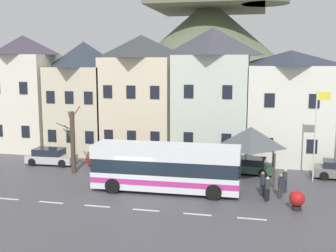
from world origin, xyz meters
name	(u,v)px	position (x,y,z in m)	size (l,w,h in m)	color
ground_plane	(134,196)	(0.00, 0.00, -0.03)	(40.00, 60.00, 0.07)	#4C4B51
townhouse_00	(26,93)	(-14.55, 11.52, 5.50)	(5.56, 5.10, 10.99)	silver
townhouse_01	(85,97)	(-8.72, 12.33, 5.19)	(5.41, 6.73, 10.39)	beige
townhouse_02	(142,95)	(-3.04, 12.18, 5.45)	(6.25, 6.43, 10.90)	beige
townhouse_03	(212,94)	(3.48, 11.74, 5.71)	(6.28, 5.54, 11.42)	silver
townhouse_04	(289,107)	(10.04, 12.00, 4.72)	(6.69, 6.06, 9.44)	silver
hilltop_castle	(209,58)	(0.49, 32.66, 8.99)	(39.73, 39.73, 25.42)	#626C51
transit_bus	(166,168)	(1.80, 1.33, 1.56)	(9.74, 2.85, 3.09)	white
bus_shelter	(251,137)	(7.11, 5.24, 3.13)	(3.60, 3.60, 3.90)	#473D33
parked_car_01	(51,157)	(-9.28, 6.33, 0.66)	(4.06, 1.99, 1.34)	silver
parked_car_02	(116,158)	(-3.77, 6.93, 0.66)	(4.49, 2.35, 1.35)	maroon
parked_car_03	(247,165)	(6.83, 7.10, 0.61)	(4.28, 2.26, 1.23)	#2D5239
pedestrian_00	(281,185)	(9.12, 1.46, 0.84)	(0.29, 0.30, 1.58)	#38332D
pedestrian_01	(285,180)	(9.44, 2.75, 0.82)	(0.34, 0.29, 1.59)	#2D2D38
pedestrian_02	(263,184)	(8.03, 1.64, 0.83)	(0.30, 0.32, 1.60)	#2D2D38
pedestrian_03	(267,188)	(8.32, 0.75, 0.82)	(0.33, 0.35, 1.54)	black
public_bench	(246,166)	(6.78, 7.34, 0.47)	(1.51, 0.48, 0.87)	#33473D
flagpole	(317,129)	(11.62, 5.95, 3.78)	(0.95, 0.10, 6.47)	silver
harbour_buoy	(297,199)	(9.97, -0.52, 0.65)	(0.91, 0.91, 1.16)	black
bare_tree_00	(73,141)	(-6.24, 4.28, 2.47)	(1.52, 2.03, 5.14)	#47382D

